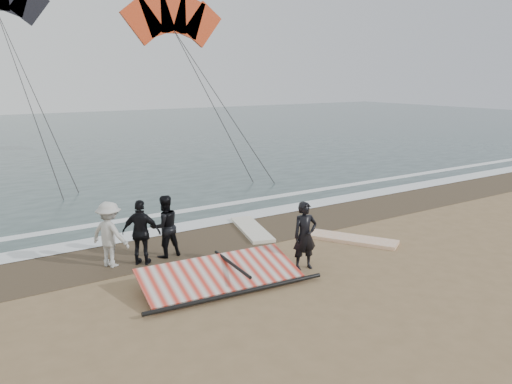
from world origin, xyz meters
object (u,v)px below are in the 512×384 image
(board_cream, at_px, (252,229))
(sail_rig, at_px, (215,276))
(man_main, at_px, (305,236))
(board_white, at_px, (353,239))

(board_cream, height_order, sail_rig, sail_rig)
(man_main, distance_m, board_white, 2.74)
(board_cream, bearing_deg, board_white, -35.16)
(man_main, xyz_separation_m, board_white, (2.47, 0.88, -0.79))
(man_main, relative_size, board_white, 0.67)
(board_white, distance_m, board_cream, 3.06)
(man_main, relative_size, board_cream, 0.66)
(board_white, xyz_separation_m, sail_rig, (-4.76, -0.53, 0.14))
(board_white, relative_size, board_cream, 0.98)
(board_cream, xyz_separation_m, sail_rig, (-2.84, -2.91, 0.14))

